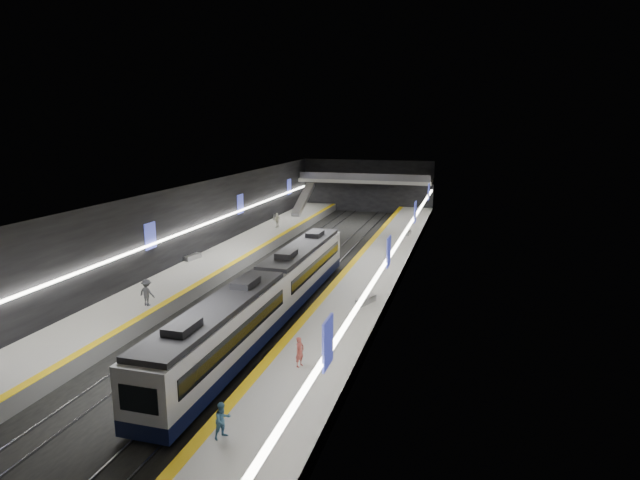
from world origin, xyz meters
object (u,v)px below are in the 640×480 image
(bench_left_near, at_px, (193,257))
(passenger_right_a, at_px, (300,352))
(train, at_px, (269,294))
(passenger_left_b, at_px, (147,293))
(escalator, at_px, (303,199))
(passenger_left_a, at_px, (277,220))
(bench_left_far, at_px, (275,217))
(passenger_right_b, at_px, (223,421))
(bench_right_near, at_px, (366,300))
(bench_right_far, at_px, (408,233))

(bench_left_near, distance_m, passenger_right_a, 25.01)
(train, height_order, passenger_left_b, train)
(escalator, bearing_deg, passenger_left_a, -88.48)
(bench_left_near, xyz_separation_m, bench_left_far, (0.00, 22.11, -0.00))
(escalator, relative_size, passenger_right_b, 5.10)
(bench_left_near, distance_m, bench_left_far, 22.11)
(bench_right_near, xyz_separation_m, bench_right_far, (0.05, 24.84, -0.02))
(passenger_right_b, relative_size, passenger_left_a, 0.87)
(passenger_right_a, bearing_deg, bench_right_near, 13.17)
(train, relative_size, bench_left_near, 15.47)
(bench_right_near, relative_size, bench_right_far, 1.10)
(train, xyz_separation_m, escalator, (-10.00, 39.11, 0.70))
(bench_left_near, bearing_deg, passenger_right_a, -37.74)
(bench_left_far, bearing_deg, bench_left_near, -108.95)
(bench_right_far, xyz_separation_m, passenger_right_a, (-1.49, -35.70, 0.60))
(bench_left_near, relative_size, passenger_left_a, 1.08)
(bench_left_near, xyz_separation_m, passenger_left_a, (2.30, 16.69, 0.66))
(passenger_left_b, bearing_deg, bench_left_near, -65.63)
(bench_left_near, xyz_separation_m, passenger_left_b, (3.34, -12.42, 0.72))
(passenger_right_a, relative_size, passenger_left_a, 0.91)
(train, distance_m, bench_left_near, 16.34)
(bench_left_near, relative_size, passenger_left_b, 1.01)
(train, distance_m, bench_right_far, 28.84)
(bench_right_near, distance_m, passenger_right_b, 18.15)
(train, xyz_separation_m, passenger_left_b, (-8.66, -1.37, -0.24))
(escalator, height_order, passenger_right_b, escalator)
(passenger_left_a, xyz_separation_m, passenger_left_b, (1.04, -29.11, 0.06))
(train, bearing_deg, escalator, 104.34)
(train, relative_size, bench_left_far, 15.57)
(escalator, xyz_separation_m, passenger_right_b, (13.70, -53.78, -1.12))
(bench_left_far, height_order, bench_right_far, bench_left_far)
(train, height_order, passenger_left_a, train)
(passenger_right_b, bearing_deg, passenger_right_a, 22.48)
(escalator, distance_m, passenger_left_a, 11.41)
(bench_right_near, bearing_deg, bench_right_far, 112.56)
(bench_left_far, bearing_deg, train, -89.06)
(passenger_left_a, bearing_deg, escalator, -157.39)
(bench_right_far, height_order, passenger_right_b, passenger_right_b)
(bench_left_near, bearing_deg, bench_right_far, 53.54)
(bench_right_far, xyz_separation_m, passenger_left_a, (-15.90, -0.41, 0.68))
(passenger_right_b, height_order, passenger_left_a, passenger_left_a)
(bench_right_far, distance_m, passenger_left_a, 15.92)
(bench_left_near, distance_m, passenger_left_a, 16.86)
(escalator, xyz_separation_m, passenger_left_b, (1.34, -40.48, -0.94))
(passenger_left_a, bearing_deg, bench_left_near, 13.24)
(escalator, relative_size, bench_left_near, 4.12)
(passenger_right_b, relative_size, passenger_left_b, 0.82)
(bench_right_near, height_order, bench_right_far, bench_right_near)
(bench_left_far, distance_m, passenger_left_a, 5.93)
(escalator, relative_size, passenger_left_b, 4.18)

